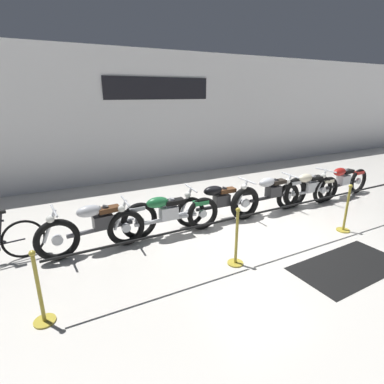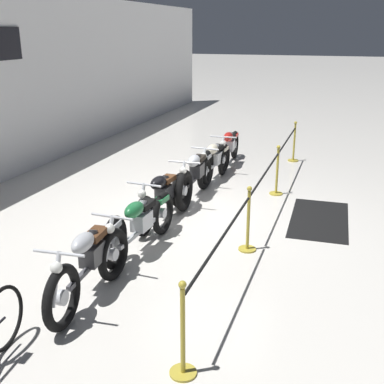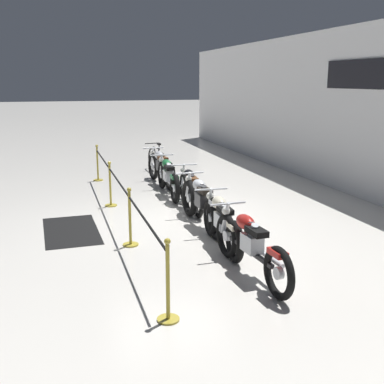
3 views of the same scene
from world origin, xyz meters
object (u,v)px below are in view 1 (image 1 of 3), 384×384
(motorcycle_red_5, at_px, (342,182))
(stanchion_far_left, at_px, (237,226))
(motorcycle_silver_3, at_px, (271,195))
(floor_banner, at_px, (348,266))
(motorcycle_black_2, at_px, (219,202))
(motorcycle_cream_4, at_px, (309,189))
(motorcycle_green_1, at_px, (166,216))
(stanchion_mid_left, at_px, (236,245))
(motorcycle_silver_0, at_px, (100,225))
(stanchion_mid_right, at_px, (345,216))

(motorcycle_red_5, height_order, stanchion_far_left, stanchion_far_left)
(motorcycle_silver_3, relative_size, floor_banner, 1.19)
(motorcycle_black_2, bearing_deg, motorcycle_cream_4, -4.49)
(motorcycle_green_1, xyz_separation_m, stanchion_mid_left, (0.66, -1.53, -0.11))
(motorcycle_red_5, height_order, stanchion_mid_left, stanchion_mid_left)
(motorcycle_green_1, height_order, motorcycle_red_5, same)
(motorcycle_silver_0, height_order, motorcycle_silver_3, motorcycle_silver_3)
(motorcycle_silver_0, distance_m, motorcycle_green_1, 1.30)
(stanchion_mid_right, relative_size, floor_banner, 0.52)
(stanchion_far_left, height_order, stanchion_mid_left, same)
(motorcycle_silver_0, bearing_deg, motorcycle_black_2, 1.70)
(motorcycle_green_1, relative_size, motorcycle_red_5, 1.00)
(motorcycle_cream_4, bearing_deg, motorcycle_silver_0, 178.62)
(motorcycle_silver_3, bearing_deg, stanchion_mid_right, -65.41)
(stanchion_mid_left, height_order, stanchion_mid_right, same)
(motorcycle_black_2, height_order, motorcycle_cream_4, motorcycle_cream_4)
(motorcycle_green_1, bearing_deg, stanchion_mid_left, -66.81)
(motorcycle_red_5, xyz_separation_m, floor_banner, (-3.01, -2.48, -0.47))
(motorcycle_black_2, height_order, motorcycle_silver_3, motorcycle_silver_3)
(motorcycle_silver_3, bearing_deg, stanchion_far_left, -144.50)
(stanchion_mid_right, bearing_deg, motorcycle_cream_4, 69.78)
(motorcycle_green_1, bearing_deg, stanchion_mid_right, -23.55)
(motorcycle_cream_4, height_order, stanchion_mid_left, stanchion_mid_left)
(floor_banner, bearing_deg, stanchion_mid_right, 38.18)
(stanchion_mid_left, relative_size, stanchion_mid_right, 1.00)
(stanchion_far_left, relative_size, stanchion_mid_left, 8.37)
(motorcycle_silver_3, xyz_separation_m, motorcycle_cream_4, (1.26, -0.03, -0.03))
(motorcycle_silver_0, xyz_separation_m, motorcycle_cream_4, (5.37, -0.13, -0.03))
(motorcycle_silver_0, bearing_deg, stanchion_mid_right, -18.84)
(motorcycle_red_5, distance_m, stanchion_mid_left, 4.93)
(floor_banner, bearing_deg, stanchion_mid_left, 148.01)
(motorcycle_black_2, bearing_deg, motorcycle_silver_0, -178.30)
(motorcycle_green_1, height_order, stanchion_mid_right, stanchion_mid_right)
(stanchion_far_left, height_order, floor_banner, stanchion_far_left)
(motorcycle_green_1, distance_m, motorcycle_red_5, 5.36)
(motorcycle_silver_3, height_order, floor_banner, motorcycle_silver_3)
(motorcycle_silver_3, bearing_deg, motorcycle_black_2, 172.77)
(motorcycle_silver_0, height_order, motorcycle_black_2, motorcycle_silver_0)
(motorcycle_silver_0, distance_m, stanchion_mid_left, 2.55)
(motorcycle_red_5, distance_m, stanchion_mid_right, 2.38)
(motorcycle_green_1, bearing_deg, motorcycle_red_5, -0.37)
(motorcycle_silver_3, distance_m, stanchion_mid_right, 1.70)
(motorcycle_silver_3, height_order, stanchion_mid_right, stanchion_mid_right)
(motorcycle_cream_4, bearing_deg, motorcycle_silver_3, 178.57)
(stanchion_far_left, bearing_deg, motorcycle_red_5, 17.65)
(motorcycle_silver_0, xyz_separation_m, stanchion_mid_right, (4.81, -1.64, -0.13))
(motorcycle_black_2, height_order, stanchion_mid_right, stanchion_mid_right)
(motorcycle_green_1, xyz_separation_m, motorcycle_red_5, (5.36, -0.03, 0.01))
(stanchion_far_left, xyz_separation_m, stanchion_mid_right, (2.87, 0.00, -0.36))
(stanchion_far_left, distance_m, stanchion_mid_right, 2.89)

